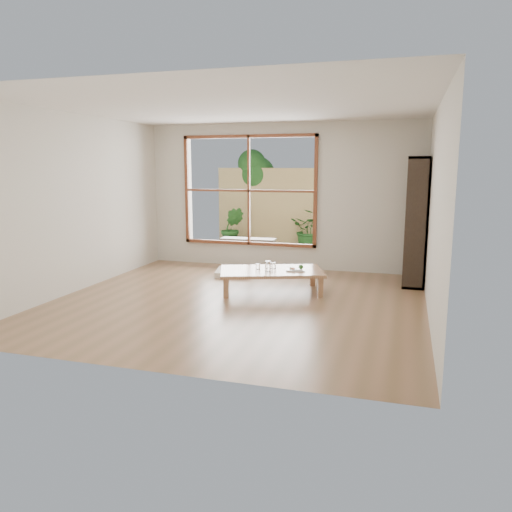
{
  "coord_description": "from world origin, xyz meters",
  "views": [
    {
      "loc": [
        2.16,
        -6.33,
        1.85
      ],
      "look_at": [
        0.1,
        0.53,
        0.55
      ],
      "focal_mm": 35.0,
      "sensor_mm": 36.0,
      "label": 1
    }
  ],
  "objects_px": {
    "food_tray": "(297,269)",
    "garden_bench": "(248,241)",
    "low_table": "(271,272)",
    "bookshelf": "(416,221)"
  },
  "relations": [
    {
      "from": "low_table",
      "to": "garden_bench",
      "type": "xyz_separation_m",
      "value": [
        -1.21,
        2.66,
        0.03
      ]
    },
    {
      "from": "low_table",
      "to": "garden_bench",
      "type": "bearing_deg",
      "value": 94.89
    },
    {
      "from": "bookshelf",
      "to": "food_tray",
      "type": "distance_m",
      "value": 2.08
    },
    {
      "from": "low_table",
      "to": "bookshelf",
      "type": "xyz_separation_m",
      "value": [
        2.02,
        1.14,
        0.71
      ]
    },
    {
      "from": "bookshelf",
      "to": "garden_bench",
      "type": "bearing_deg",
      "value": 154.75
    },
    {
      "from": "bookshelf",
      "to": "garden_bench",
      "type": "height_order",
      "value": "bookshelf"
    },
    {
      "from": "low_table",
      "to": "bookshelf",
      "type": "distance_m",
      "value": 2.43
    },
    {
      "from": "food_tray",
      "to": "garden_bench",
      "type": "height_order",
      "value": "food_tray"
    },
    {
      "from": "bookshelf",
      "to": "food_tray",
      "type": "bearing_deg",
      "value": -146.79
    },
    {
      "from": "low_table",
      "to": "food_tray",
      "type": "relative_size",
      "value": 5.54
    }
  ]
}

